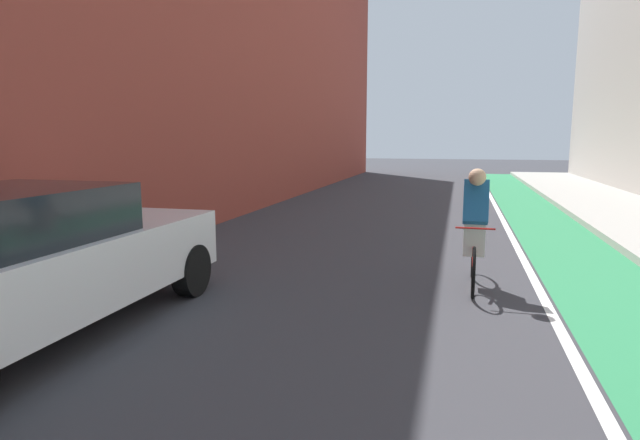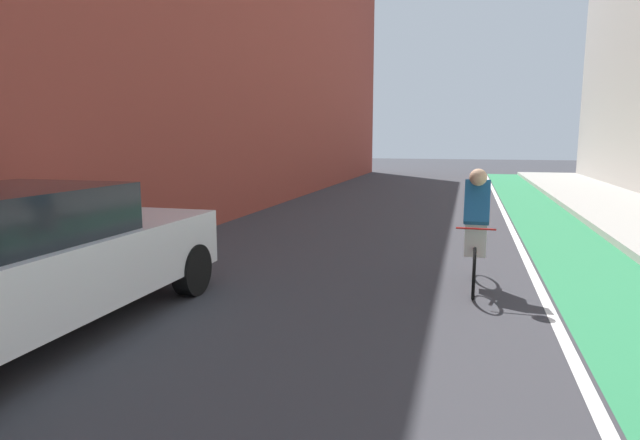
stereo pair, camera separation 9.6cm
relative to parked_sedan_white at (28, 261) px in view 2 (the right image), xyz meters
The scene contains 5 objects.
ground_plane 6.09m from the parked_sedan_white, 61.15° to the left, with size 87.32×87.32×0.00m, color #38383D.
bike_lane_paint 9.52m from the parked_sedan_white, 50.18° to the left, with size 1.60×39.69×0.00m, color #2D8451.
lane_divider_stripe 8.97m from the parked_sedan_white, 54.61° to the left, with size 0.12×39.69×0.00m, color white.
parked_sedan_white is the anchor object (origin of this frame).
cyclist_trailing 5.27m from the parked_sedan_white, 35.06° to the left, with size 0.48×1.71×1.61m.
Camera 2 is at (1.26, 6.45, 1.99)m, focal length 29.41 mm.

